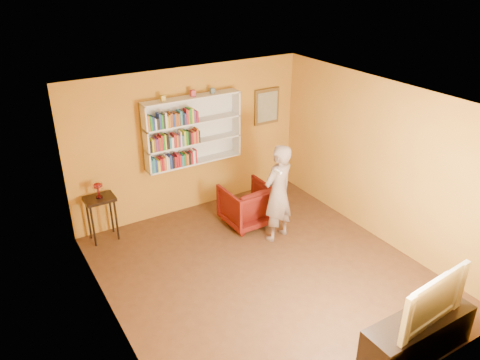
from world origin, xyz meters
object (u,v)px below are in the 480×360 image
bookshelf (192,130)px  console_table (100,205)px  ruby_lustre (98,187)px  armchair (247,205)px  person (278,193)px  tv_cabinet (417,336)px  television (426,297)px

bookshelf → console_table: bearing=-174.9°
ruby_lustre → bookshelf: bearing=5.1°
bookshelf → armchair: (0.56, -0.98, -1.22)m
ruby_lustre → armchair: ruby_lustre is taller
ruby_lustre → person: size_ratio=0.15×
armchair → tv_cabinet: 3.68m
tv_cabinet → armchair: bearing=91.9°
console_table → ruby_lustre: bearing=26.6°
ruby_lustre → armchair: 2.57m
console_table → armchair: console_table is taller
console_table → ruby_lustre: (0.00, 0.00, 0.33)m
console_table → armchair: bearing=-19.1°
console_table → person: (2.55, -1.49, 0.19)m
bookshelf → television: size_ratio=1.57×
bookshelf → person: size_ratio=1.06×
ruby_lustre → tv_cabinet: size_ratio=0.17×
armchair → television: bearing=91.1°
person → tv_cabinet: person is taller
armchair → tv_cabinet: size_ratio=0.55×
bookshelf → tv_cabinet: bearing=-81.7°
armchair → person: (0.19, -0.67, 0.48)m
person → television: 3.01m
armchair → television: television is taller
armchair → console_table: bearing=-20.0°
tv_cabinet → television: bearing=0.0°
bookshelf → console_table: 2.04m
bookshelf → ruby_lustre: (-1.80, -0.16, -0.61)m
console_table → person: person is taller
television → person: bearing=83.6°
tv_cabinet → television: 0.60m
console_table → tv_cabinet: (2.48, -4.50, -0.39)m
ruby_lustre → person: bearing=-30.2°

